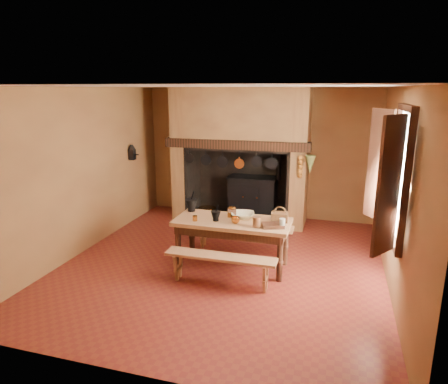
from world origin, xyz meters
name	(u,v)px	position (x,y,z in m)	size (l,w,h in m)	color
floor	(223,264)	(0.00, 0.00, 0.00)	(5.50, 5.50, 0.00)	maroon
ceiling	(223,86)	(0.00, 0.00, 2.80)	(5.50, 5.50, 0.00)	silver
back_wall	(259,153)	(0.00, 2.75, 1.40)	(5.00, 0.02, 2.80)	#9C703E
wall_left	(83,171)	(-2.50, 0.00, 1.40)	(0.02, 5.50, 2.80)	#9C703E
wall_right	(398,191)	(2.50, 0.00, 1.40)	(0.02, 5.50, 2.80)	#9C703E
wall_front	(138,245)	(0.00, -2.75, 1.40)	(5.00, 0.02, 2.80)	#9C703E
chimney_breast	(241,136)	(-0.30, 2.31, 1.81)	(2.95, 0.96, 2.80)	#9C703E
iron_range	(253,197)	(-0.04, 2.45, 0.48)	(1.12, 0.55, 1.60)	black
hearth_pans	(206,213)	(-1.05, 2.22, 0.09)	(0.51, 0.62, 0.20)	#BE762B
hanging_pans	(232,162)	(-0.34, 1.81, 1.36)	(1.92, 0.29, 0.27)	black
onion_string	(300,167)	(1.00, 1.79, 1.33)	(0.12, 0.10, 0.46)	#A55B1E
herb_bunch	(310,165)	(1.18, 1.79, 1.38)	(0.20, 0.20, 0.35)	#606B32
window	(391,175)	(2.35, -0.40, 1.70)	(0.39, 1.75, 1.76)	white
wall_coffee_mill	(132,151)	(-2.42, 1.55, 1.52)	(0.23, 0.16, 0.31)	black
work_table	(232,228)	(0.16, -0.05, 0.66)	(1.80, 0.80, 0.78)	#A6744C
bench_front	(221,263)	(0.16, -0.70, 0.34)	(1.62, 0.28, 0.46)	#A6744C
bench_back	(242,231)	(0.16, 0.60, 0.37)	(1.76, 0.31, 0.50)	#A6744C
mortar_large	(191,204)	(-0.62, 0.21, 0.90)	(0.21, 0.21, 0.36)	black
mortar_small	(216,215)	(-0.08, -0.16, 0.87)	(0.15, 0.15, 0.26)	black
coffee_grinder	(232,212)	(0.11, 0.13, 0.86)	(0.19, 0.16, 0.20)	#3A1D12
brass_mug_a	(195,218)	(-0.38, -0.25, 0.82)	(0.07, 0.07, 0.08)	#BE762B
brass_mug_b	(230,215)	(0.08, 0.08, 0.82)	(0.07, 0.07, 0.08)	#BE762B
mixing_bowl	(243,215)	(0.29, 0.10, 0.82)	(0.36, 0.36, 0.09)	beige
stoneware_crock	(257,222)	(0.59, -0.26, 0.86)	(0.13, 0.13, 0.16)	brown
glass_jar	(282,224)	(0.96, -0.22, 0.85)	(0.09, 0.09, 0.15)	beige
wicker_basket	(280,217)	(0.88, 0.09, 0.86)	(0.27, 0.20, 0.24)	#462615
wooden_tray	(273,225)	(0.82, -0.20, 0.81)	(0.31, 0.22, 0.05)	#3A1D12
brass_cup	(236,220)	(0.25, -0.19, 0.83)	(0.13, 0.13, 0.10)	#BE762B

